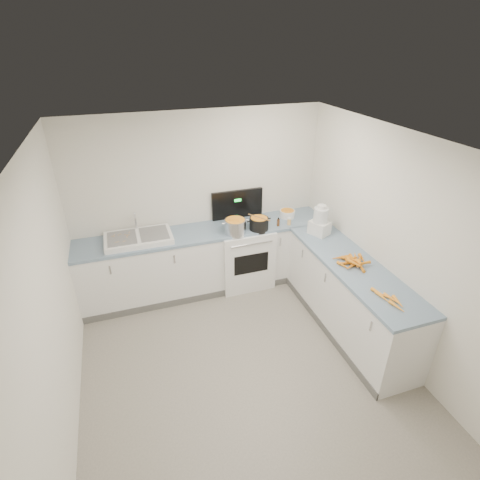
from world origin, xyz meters
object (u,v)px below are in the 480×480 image
object	(u,v)px
black_pot	(259,224)
spice_jar	(289,222)
food_processor	(320,222)
steel_pot	(235,227)
mixing_bowl	(287,214)
sink	(139,238)
stove	(243,254)
extract_bottle	(278,223)

from	to	relation	value
black_pot	spice_jar	xyz separation A→B (m)	(0.46, -0.01, -0.03)
black_pot	food_processor	world-z (taller)	food_processor
steel_pot	mixing_bowl	distance (m)	0.92
spice_jar	sink	bearing A→B (deg)	174.50
black_pot	mixing_bowl	world-z (taller)	black_pot
stove	sink	distance (m)	1.54
stove	food_processor	distance (m)	1.23
steel_pot	black_pot	xyz separation A→B (m)	(0.34, 0.00, -0.01)
sink	mixing_bowl	distance (m)	2.15
stove	extract_bottle	bearing A→B (deg)	-19.82
steel_pot	extract_bottle	distance (m)	0.64
sink	mixing_bowl	xyz separation A→B (m)	(2.15, 0.05, 0.01)
stove	steel_pot	world-z (taller)	stove
stove	extract_bottle	size ratio (longest dim) A/B	13.50
black_pot	food_processor	size ratio (longest dim) A/B	0.63
extract_bottle	food_processor	size ratio (longest dim) A/B	0.24
food_processor	spice_jar	bearing A→B (deg)	124.77
sink	extract_bottle	world-z (taller)	sink
sink	spice_jar	xyz separation A→B (m)	(2.07, -0.20, 0.01)
stove	mixing_bowl	xyz separation A→B (m)	(0.70, 0.06, 0.52)
mixing_bowl	extract_bottle	xyz separation A→B (m)	(-0.24, -0.23, -0.00)
extract_bottle	spice_jar	size ratio (longest dim) A/B	1.09
steel_pot	food_processor	size ratio (longest dim) A/B	0.70
sink	food_processor	xyz separation A→B (m)	(2.33, -0.58, 0.14)
sink	spice_jar	distance (m)	2.08
sink	steel_pot	size ratio (longest dim) A/B	2.94
sink	extract_bottle	xyz separation A→B (m)	(1.91, -0.18, 0.01)
extract_bottle	spice_jar	xyz separation A→B (m)	(0.16, -0.02, -0.00)
black_pot	mixing_bowl	xyz separation A→B (m)	(0.54, 0.24, -0.02)
extract_bottle	sink	bearing A→B (deg)	174.58
mixing_bowl	sink	bearing A→B (deg)	-178.72
mixing_bowl	food_processor	bearing A→B (deg)	-73.93
black_pot	spice_jar	world-z (taller)	black_pot
stove	food_processor	bearing A→B (deg)	-32.61
steel_pot	extract_bottle	world-z (taller)	steel_pot
sink	black_pot	distance (m)	1.62
extract_bottle	food_processor	bearing A→B (deg)	-43.27
stove	mixing_bowl	distance (m)	0.88
food_processor	steel_pot	bearing A→B (deg)	159.81
steel_pot	black_pot	distance (m)	0.34
spice_jar	food_processor	bearing A→B (deg)	-55.23
stove	extract_bottle	distance (m)	0.71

